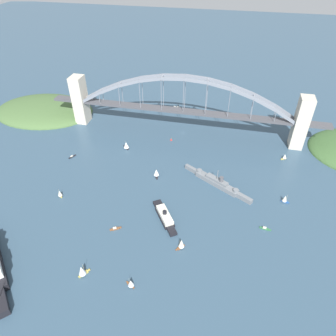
% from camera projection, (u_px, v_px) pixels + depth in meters
% --- Properties ---
extents(ground_plane, '(1400.00, 1400.00, 0.00)m').
position_uv_depth(ground_plane, '(183.00, 133.00, 354.05)').
color(ground_plane, '#334C60').
extents(harbor_arch_bridge, '(307.23, 16.86, 67.51)m').
position_uv_depth(harbor_arch_bridge, '(184.00, 109.00, 335.50)').
color(harbor_arch_bridge, beige).
rests_on(harbor_arch_bridge, ground).
extents(headland_east_shore, '(126.92, 93.70, 22.76)m').
position_uv_depth(headland_east_shore, '(46.00, 111.00, 396.70)').
color(headland_east_shore, '#476638').
rests_on(headland_east_shore, ground).
extents(naval_cruiser, '(65.21, 40.67, 16.96)m').
position_uv_depth(naval_cruiser, '(217.00, 182.00, 279.79)').
color(naval_cruiser, slate).
rests_on(naval_cruiser, ground).
extents(harbor_ferry_steamer, '(27.58, 36.77, 7.94)m').
position_uv_depth(harbor_ferry_steamer, '(165.00, 216.00, 248.01)').
color(harbor_ferry_steamer, black).
rests_on(harbor_ferry_steamer, ground).
extents(seaplane_taxiing_near_bridge, '(8.78, 8.46, 4.92)m').
position_uv_depth(seaplane_taxiing_near_bridge, '(177.00, 108.00, 399.08)').
color(seaplane_taxiing_near_bridge, '#B7B7B2').
rests_on(seaplane_taxiing_near_bridge, ground).
extents(small_boat_0, '(6.04, 5.78, 7.59)m').
position_uv_depth(small_boat_0, '(60.00, 193.00, 267.55)').
color(small_boat_0, gold).
rests_on(small_boat_0, ground).
extents(small_boat_1, '(6.82, 8.31, 10.49)m').
position_uv_depth(small_boat_1, '(82.00, 271.00, 205.47)').
color(small_boat_1, gold).
rests_on(small_boat_1, ground).
extents(small_boat_2, '(6.35, 8.95, 9.26)m').
position_uv_depth(small_boat_2, '(156.00, 172.00, 289.38)').
color(small_boat_2, black).
rests_on(small_boat_2, ground).
extents(small_boat_3, '(4.84, 8.09, 1.93)m').
position_uv_depth(small_boat_3, '(72.00, 157.00, 315.69)').
color(small_boat_3, black).
rests_on(small_boat_3, ground).
extents(small_boat_4, '(6.91, 5.45, 7.41)m').
position_uv_depth(small_boat_4, '(131.00, 283.00, 199.75)').
color(small_boat_4, brown).
rests_on(small_boat_4, ground).
extents(small_boat_5, '(9.08, 2.73, 1.95)m').
position_uv_depth(small_boat_5, '(265.00, 228.00, 239.84)').
color(small_boat_5, '#2D6B3D').
rests_on(small_boat_5, ground).
extents(small_boat_6, '(8.37, 5.64, 2.32)m').
position_uv_depth(small_boat_6, '(115.00, 229.00, 239.53)').
color(small_boat_6, brown).
rests_on(small_boat_6, ground).
extents(small_boat_7, '(6.13, 5.00, 6.42)m').
position_uv_depth(small_boat_7, '(285.00, 157.00, 311.72)').
color(small_boat_7, gold).
rests_on(small_boat_7, ground).
extents(small_boat_8, '(7.21, 4.64, 8.17)m').
position_uv_depth(small_boat_8, '(285.00, 199.00, 261.82)').
color(small_boat_8, '#234C8C').
rests_on(small_boat_8, ground).
extents(small_boat_9, '(8.83, 8.82, 8.89)m').
position_uv_depth(small_boat_9, '(126.00, 145.00, 326.31)').
color(small_boat_9, black).
rests_on(small_boat_9, ground).
extents(small_boat_10, '(6.93, 7.26, 9.65)m').
position_uv_depth(small_boat_10, '(181.00, 244.00, 223.67)').
color(small_boat_10, brown).
rests_on(small_boat_10, ground).
extents(channel_marker_buoy, '(2.20, 2.20, 2.75)m').
position_uv_depth(channel_marker_buoy, '(171.00, 139.00, 340.89)').
color(channel_marker_buoy, red).
rests_on(channel_marker_buoy, ground).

